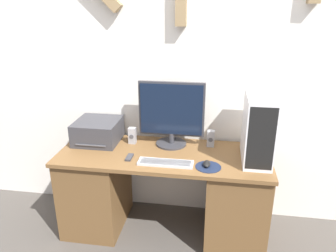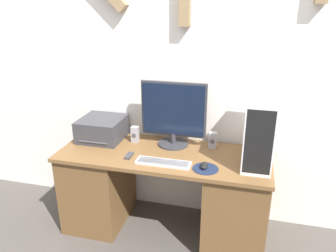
# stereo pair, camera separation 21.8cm
# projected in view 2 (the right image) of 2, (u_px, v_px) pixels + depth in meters

# --- Properties ---
(wall_back) EXTENTS (6.40, 0.13, 2.92)m
(wall_back) POSITION_uv_depth(u_px,v_px,m) (175.00, 59.00, 2.63)
(wall_back) COLOR white
(wall_back) RESTS_ON ground_plane
(desk) EXTENTS (1.63, 0.63, 0.71)m
(desk) POSITION_uv_depth(u_px,v_px,m) (164.00, 191.00, 2.67)
(desk) COLOR brown
(desk) RESTS_ON ground_plane
(monitor) EXTENTS (0.53, 0.25, 0.52)m
(monitor) POSITION_uv_depth(u_px,v_px,m) (173.00, 113.00, 2.60)
(monitor) COLOR #333338
(monitor) RESTS_ON desk
(keyboard) EXTENTS (0.40, 0.11, 0.02)m
(keyboard) POSITION_uv_depth(u_px,v_px,m) (163.00, 163.00, 2.37)
(keyboard) COLOR silver
(keyboard) RESTS_ON desk
(mousepad) EXTENTS (0.18, 0.18, 0.00)m
(mousepad) POSITION_uv_depth(u_px,v_px,m) (205.00, 169.00, 2.30)
(mousepad) COLOR #19233D
(mousepad) RESTS_ON desk
(mouse) EXTENTS (0.05, 0.10, 0.03)m
(mouse) POSITION_uv_depth(u_px,v_px,m) (204.00, 165.00, 2.31)
(mouse) COLOR black
(mouse) RESTS_ON mousepad
(computer_tower) EXTENTS (0.20, 0.41, 0.50)m
(computer_tower) POSITION_uv_depth(u_px,v_px,m) (259.00, 132.00, 2.29)
(computer_tower) COLOR white
(computer_tower) RESTS_ON desk
(printer) EXTENTS (0.35, 0.36, 0.18)m
(printer) POSITION_uv_depth(u_px,v_px,m) (102.00, 129.00, 2.77)
(printer) COLOR #38383D
(printer) RESTS_ON desk
(speaker_left) EXTENTS (0.06, 0.06, 0.13)m
(speaker_left) POSITION_uv_depth(u_px,v_px,m) (135.00, 134.00, 2.72)
(speaker_left) COLOR #99999E
(speaker_left) RESTS_ON desk
(speaker_right) EXTENTS (0.06, 0.06, 0.13)m
(speaker_right) POSITION_uv_depth(u_px,v_px,m) (213.00, 140.00, 2.61)
(speaker_right) COLOR #99999E
(speaker_right) RESTS_ON desk
(remote_control) EXTENTS (0.04, 0.11, 0.02)m
(remote_control) POSITION_uv_depth(u_px,v_px,m) (129.00, 156.00, 2.48)
(remote_control) COLOR #38383D
(remote_control) RESTS_ON desk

